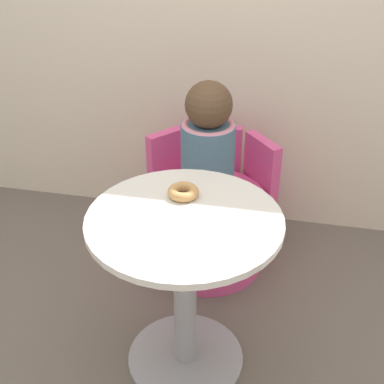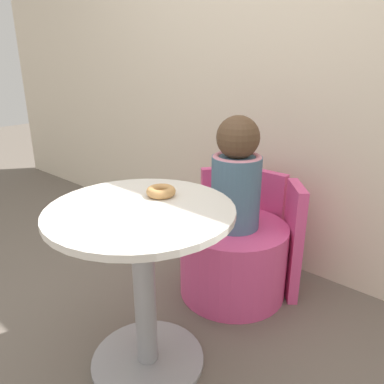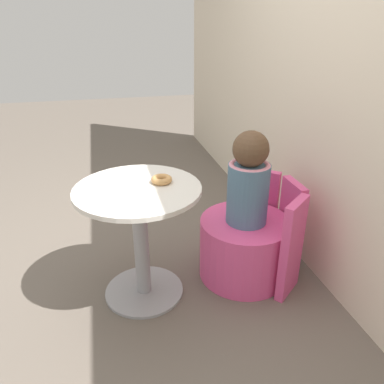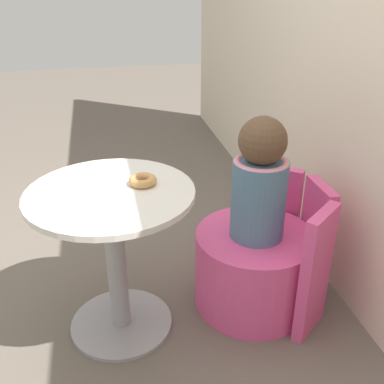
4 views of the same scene
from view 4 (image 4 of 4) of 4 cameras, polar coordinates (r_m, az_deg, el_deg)
The scene contains 7 objects.
ground_plane at distance 2.23m, azimuth -9.57°, elevation -15.07°, with size 12.00×12.00×0.00m, color #665B51.
back_wall at distance 2.03m, azimuth 22.62°, elevation 17.13°, with size 6.00×0.06×2.40m.
round_table at distance 1.89m, azimuth -9.86°, elevation -5.77°, with size 0.67×0.67×0.68m.
tub_chair at distance 2.18m, azimuth 7.78°, elevation -9.62°, with size 0.55×0.55×0.38m.
booth_backrest at distance 2.19m, azimuth 13.62°, elevation -6.41°, with size 0.65×0.24×0.60m.
child_figure at distance 1.94m, azimuth 8.59°, elevation 1.28°, with size 0.24×0.24×0.55m.
donut at distance 1.82m, azimuth -6.28°, elevation 1.48°, with size 0.11×0.11×0.04m.
Camera 4 is at (1.68, 0.01, 1.47)m, focal length 42.00 mm.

